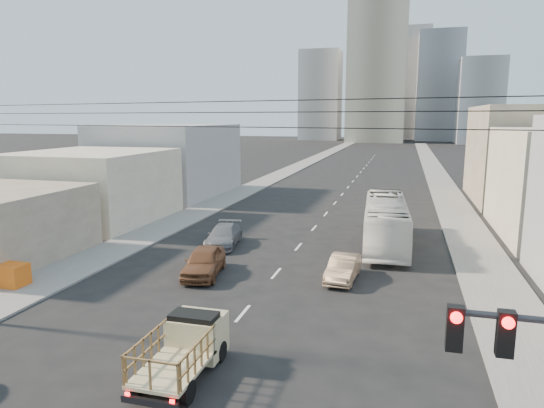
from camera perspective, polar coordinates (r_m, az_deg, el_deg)
The scene contains 18 objects.
sidewalk_left at distance 84.40m, azimuth 2.53°, elevation 4.19°, with size 3.50×180.00×0.12m, color slate.
sidewalk_right at distance 82.47m, azimuth 18.69°, elevation 3.52°, with size 3.50×180.00×0.12m, color slate.
lane_dashes at distance 65.81m, azimuth 9.23°, elevation 2.32°, with size 0.15×104.00×0.01m.
flatbed_pickup at distance 17.74m, azimuth -10.28°, elevation -15.99°, with size 1.95×4.41×1.90m.
city_bus at distance 34.76m, azimuth 13.22°, elevation -2.05°, with size 2.80×11.96×3.33m, color silver.
sedan_brown at distance 27.92m, azimuth -8.00°, elevation -6.71°, with size 1.89×4.70×1.60m, color brown.
sedan_tan at distance 27.22m, azimuth 8.36°, elevation -7.46°, with size 1.41×4.06×1.34m, color #937256.
sedan_grey at distance 34.06m, azimuth -5.71°, elevation -3.72°, with size 1.99×4.90×1.42m, color slate.
overhead_wires at distance 15.00m, azimuth -11.97°, elevation 10.34°, with size 23.01×5.02×0.72m.
crate_stack at distance 29.27m, azimuth -28.54°, elevation -7.32°, with size 1.80×1.20×1.14m.
bldg_right_far at distance 57.51m, azimuth 28.64°, elevation 5.09°, with size 12.00×16.00×10.00m, color gray.
bldg_left_mid at distance 44.58m, azimuth -20.28°, elevation 1.99°, with size 11.00×12.00×6.00m, color #C2B39C.
bldg_left_far at distance 57.47m, azimuth -12.06°, elevation 5.11°, with size 12.00×16.00×8.00m, color #969699.
high_rise_tower at distance 183.40m, azimuth 12.36°, elevation 16.58°, with size 20.00×20.00×60.00m, color gray.
midrise_ne at distance 197.48m, azimuth 19.04°, elevation 12.88°, with size 16.00×16.00×40.00m, color gray.
midrise_nw at distance 194.81m, azimuth 5.75°, elevation 12.54°, with size 15.00×15.00×34.00m, color gray.
midrise_back at distance 212.26m, azimuth 15.50°, elevation 13.38°, with size 18.00×18.00×44.00m, color #969699.
midrise_east at distance 178.44m, azimuth 23.23°, elevation 11.03°, with size 14.00×14.00×28.00m, color gray.
Camera 1 is at (6.83, -11.85, 8.87)m, focal length 32.00 mm.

